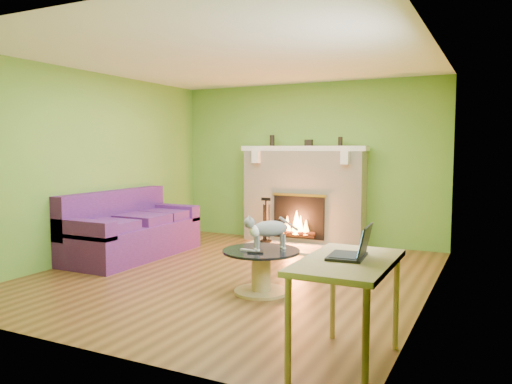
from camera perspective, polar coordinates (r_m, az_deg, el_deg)
floor at (r=6.19m, az=-2.47°, el=-9.43°), size 5.00×5.00×0.00m
ceiling at (r=6.08m, az=-2.57°, el=15.01°), size 5.00×5.00×0.00m
wall_back at (r=8.27m, az=5.88°, el=3.32°), size 5.00×0.00×5.00m
wall_front at (r=4.00m, az=-20.09°, el=1.17°), size 5.00×0.00×5.00m
wall_left at (r=7.35m, az=-18.08°, el=2.88°), size 0.00×5.00×5.00m
wall_right at (r=5.29m, az=19.35°, el=2.08°), size 0.00×5.00×5.00m
window_frame at (r=4.40m, az=17.86°, el=4.83°), size 0.00×1.20×1.20m
window_pane at (r=4.40m, az=17.76°, el=4.83°), size 0.00×1.06×1.06m
fireplace at (r=8.14m, az=5.39°, el=-0.43°), size 2.10×0.46×1.58m
hearth at (r=7.77m, az=3.98°, el=-6.32°), size 1.50×0.75×0.03m
mantel at (r=8.08m, az=5.39°, el=4.99°), size 2.10×0.28×0.08m
sofa at (r=7.38m, az=-14.23°, el=-4.35°), size 0.94×2.08×0.93m
coffee_table at (r=5.38m, az=0.59°, el=-8.70°), size 0.83×0.83×0.47m
desk at (r=3.59m, az=10.41°, el=-9.05°), size 0.61×1.05×0.77m
cat at (r=5.31m, az=1.61°, el=-4.65°), size 0.57×0.58×0.37m
remote_silver at (r=5.28m, az=-0.97°, el=-6.68°), size 0.17×0.06×0.02m
remote_black at (r=5.17m, az=-0.08°, el=-6.93°), size 0.17×0.08×0.02m
laptop at (r=3.59m, az=10.38°, el=-5.49°), size 0.31×0.35×0.25m
fire_tools at (r=8.04m, az=1.13°, el=-3.19°), size 0.19×0.19×0.73m
mantel_vase_left at (r=8.32m, az=1.85°, el=5.91°), size 0.08×0.08×0.18m
mantel_vase_right at (r=7.91m, az=9.61°, el=5.73°), size 0.07×0.07×0.14m
mantel_box at (r=8.08m, az=6.05°, el=5.62°), size 0.12×0.08×0.10m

